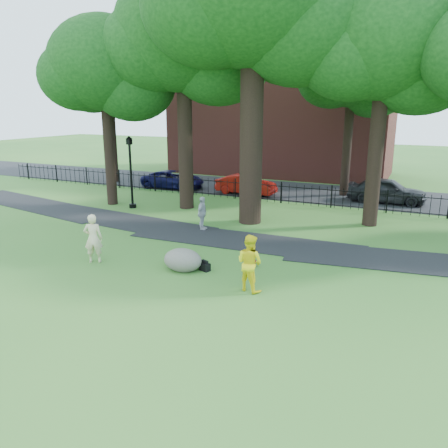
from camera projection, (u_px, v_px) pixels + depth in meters
The scene contains 17 objects.
ground at pixel (178, 267), 15.78m from camera, with size 120.00×120.00×0.00m, color #2A6122.
footpath at pixel (245, 241), 18.78m from camera, with size 36.00×2.60×0.03m, color black.
street at pixel (299, 192), 29.77m from camera, with size 80.00×7.00×0.02m, color black.
iron_fence at pixel (281, 193), 26.12m from camera, with size 44.00×0.04×1.20m.
brick_building at pixel (282, 102), 36.85m from camera, with size 18.00×8.00×12.00m, color maroon.
big_tree at pixel (257, 1), 19.29m from camera, with size 10.08×8.61×14.37m.
tree_row at pixel (273, 51), 20.80m from camera, with size 26.82×7.96×12.42m.
woman at pixel (93, 238), 16.05m from camera, with size 0.67×0.44×1.84m, color beige.
man at pixel (250, 263), 13.57m from camera, with size 0.88×0.69×1.82m, color yellow.
pedestrian at pixel (202, 213), 20.34m from camera, with size 0.93×0.39×1.59m, color #AAA9AE.
boulder at pixel (183, 259), 15.43m from camera, with size 1.41×1.07×0.83m, color slate.
lamppost at pixel (131, 173), 24.54m from camera, with size 0.40×0.40×4.07m.
backpack at pixel (205, 267), 15.39m from camera, with size 0.37×0.23×0.28m, color black.
red_bag at pixel (251, 263), 15.78m from camera, with size 0.36×0.22×0.24m, color maroon.
red_sedan at pixel (246, 184), 28.73m from camera, with size 1.39×3.98×1.31m, color maroon.
navy_van at pixel (173, 179), 30.90m from camera, with size 2.06×4.46×1.24m, color #0B0A36.
grey_car at pixel (387, 190), 26.13m from camera, with size 1.81×4.49×1.53m, color black.
Camera 1 is at (7.80, -12.73, 5.61)m, focal length 35.00 mm.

